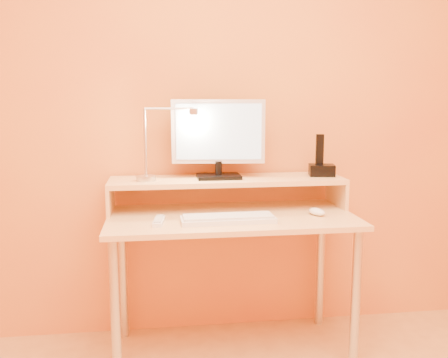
{
  "coord_description": "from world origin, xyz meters",
  "views": [
    {
      "loc": [
        -0.36,
        -1.14,
        1.29
      ],
      "look_at": [
        -0.04,
        1.13,
        0.91
      ],
      "focal_mm": 39.45,
      "sensor_mm": 36.0,
      "label": 1
    }
  ],
  "objects": [
    {
      "name": "wall_back",
      "position": [
        0.0,
        1.5,
        1.25
      ],
      "size": [
        3.0,
        0.04,
        2.5
      ],
      "primitive_type": "cube",
      "color": "orange",
      "rests_on": "floor"
    },
    {
      "name": "desk_leg_fl",
      "position": [
        -0.55,
        0.93,
        0.35
      ],
      "size": [
        0.04,
        0.04,
        0.69
      ],
      "primitive_type": "cylinder",
      "color": "silver",
      "rests_on": "floor"
    },
    {
      "name": "desk_leg_fr",
      "position": [
        0.55,
        0.93,
        0.35
      ],
      "size": [
        0.04,
        0.04,
        0.69
      ],
      "primitive_type": "cylinder",
      "color": "silver",
      "rests_on": "floor"
    },
    {
      "name": "desk_leg_bl",
      "position": [
        -0.55,
        1.43,
        0.35
      ],
      "size": [
        0.04,
        0.04,
        0.69
      ],
      "primitive_type": "cylinder",
      "color": "silver",
      "rests_on": "floor"
    },
    {
      "name": "desk_leg_br",
      "position": [
        0.55,
        1.43,
        0.35
      ],
      "size": [
        0.04,
        0.04,
        0.69
      ],
      "primitive_type": "cylinder",
      "color": "silver",
      "rests_on": "floor"
    },
    {
      "name": "desk_lower",
      "position": [
        0.0,
        1.18,
        0.71
      ],
      "size": [
        1.2,
        0.6,
        0.02
      ],
      "primitive_type": "cube",
      "color": "#EBC580",
      "rests_on": "floor"
    },
    {
      "name": "shelf_riser_left",
      "position": [
        -0.59,
        1.33,
        0.79
      ],
      "size": [
        0.02,
        0.3,
        0.14
      ],
      "primitive_type": "cube",
      "color": "#EBC580",
      "rests_on": "desk_lower"
    },
    {
      "name": "shelf_riser_right",
      "position": [
        0.59,
        1.33,
        0.79
      ],
      "size": [
        0.02,
        0.3,
        0.14
      ],
      "primitive_type": "cube",
      "color": "#EBC580",
      "rests_on": "desk_lower"
    },
    {
      "name": "desk_shelf",
      "position": [
        0.0,
        1.33,
        0.87
      ],
      "size": [
        1.2,
        0.3,
        0.02
      ],
      "primitive_type": "cube",
      "color": "#EBC580",
      "rests_on": "desk_lower"
    },
    {
      "name": "monitor_foot",
      "position": [
        -0.04,
        1.33,
        0.89
      ],
      "size": [
        0.22,
        0.16,
        0.02
      ],
      "primitive_type": "cube",
      "color": "black",
      "rests_on": "desk_shelf"
    },
    {
      "name": "monitor_neck",
      "position": [
        -0.04,
        1.33,
        0.93
      ],
      "size": [
        0.04,
        0.04,
        0.07
      ],
      "primitive_type": "cylinder",
      "color": "black",
      "rests_on": "monitor_foot"
    },
    {
      "name": "monitor_panel",
      "position": [
        -0.04,
        1.34,
        1.12
      ],
      "size": [
        0.47,
        0.09,
        0.32
      ],
      "primitive_type": "cube",
      "rotation": [
        0.0,
        0.0,
        -0.12
      ],
      "color": "silver",
      "rests_on": "monitor_neck"
    },
    {
      "name": "monitor_back",
      "position": [
        -0.04,
        1.36,
        1.12
      ],
      "size": [
        0.42,
        0.06,
        0.27
      ],
      "primitive_type": "cube",
      "rotation": [
        0.0,
        0.0,
        -0.12
      ],
      "color": "black",
      "rests_on": "monitor_panel"
    },
    {
      "name": "monitor_screen",
      "position": [
        -0.04,
        1.32,
        1.12
      ],
      "size": [
        0.43,
        0.05,
        0.28
      ],
      "primitive_type": "cube",
      "rotation": [
        0.0,
        0.0,
        -0.12
      ],
      "color": "#AED6F8",
      "rests_on": "monitor_panel"
    },
    {
      "name": "lamp_base",
      "position": [
        -0.41,
        1.3,
        0.89
      ],
      "size": [
        0.1,
        0.1,
        0.02
      ],
      "primitive_type": "cylinder",
      "color": "silver",
      "rests_on": "desk_shelf"
    },
    {
      "name": "lamp_post",
      "position": [
        -0.41,
        1.3,
        1.07
      ],
      "size": [
        0.01,
        0.01,
        0.33
      ],
      "primitive_type": "cylinder",
      "color": "silver",
      "rests_on": "lamp_base"
    },
    {
      "name": "lamp_arm",
      "position": [
        -0.29,
        1.3,
        1.24
      ],
      "size": [
        0.24,
        0.01,
        0.01
      ],
      "primitive_type": "cylinder",
      "rotation": [
        0.0,
        1.57,
        0.0
      ],
      "color": "silver",
      "rests_on": "lamp_post"
    },
    {
      "name": "lamp_head",
      "position": [
        -0.17,
        1.3,
        1.22
      ],
      "size": [
        0.04,
        0.04,
        0.03
      ],
      "primitive_type": "cylinder",
      "color": "silver",
      "rests_on": "lamp_arm"
    },
    {
      "name": "lamp_bulb",
      "position": [
        -0.17,
        1.3,
        1.2
      ],
      "size": [
        0.03,
        0.03,
        0.0
      ],
      "primitive_type": "cylinder",
      "color": "#FFEAC6",
      "rests_on": "lamp_head"
    },
    {
      "name": "phone_dock",
      "position": [
        0.5,
        1.33,
        0.91
      ],
      "size": [
        0.15,
        0.12,
        0.06
      ],
      "primitive_type": "cube",
      "rotation": [
        0.0,
        0.0,
        -0.2
      ],
      "color": "black",
      "rests_on": "desk_shelf"
    },
    {
      "name": "phone_handset",
      "position": [
        0.49,
        1.33,
        1.02
      ],
      "size": [
        0.04,
        0.03,
        0.16
      ],
      "primitive_type": "cube",
      "rotation": [
        0.0,
        0.0,
        -0.2
      ],
      "color": "black",
      "rests_on": "phone_dock"
    },
    {
      "name": "phone_led",
      "position": [
        0.55,
        1.28,
        0.91
      ],
      "size": [
        0.01,
        0.0,
        0.04
      ],
      "primitive_type": "cube",
      "color": "#264DFF",
      "rests_on": "phone_dock"
    },
    {
      "name": "keyboard",
      "position": [
        -0.04,
        1.05,
        0.73
      ],
      "size": [
        0.44,
        0.15,
        0.02
      ],
      "primitive_type": "cube",
      "rotation": [
        0.0,
        0.0,
        0.02
      ],
      "color": "silver",
      "rests_on": "desk_lower"
    },
    {
      "name": "mouse",
      "position": [
        0.41,
        1.12,
        0.74
      ],
      "size": [
        0.09,
        0.12,
        0.04
      ],
      "primitive_type": "ellipsoid",
      "rotation": [
        0.0,
        0.0,
        0.37
      ],
      "color": "white",
      "rests_on": "desk_lower"
    },
    {
      "name": "remote_control",
      "position": [
        -0.35,
        1.07,
        0.73
      ],
      "size": [
        0.06,
        0.16,
        0.02
      ],
      "primitive_type": "cube",
      "rotation": [
        0.0,
        0.0,
        -0.12
      ],
      "color": "silver",
      "rests_on": "desk_lower"
    }
  ]
}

